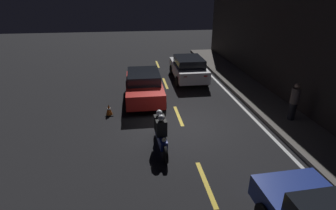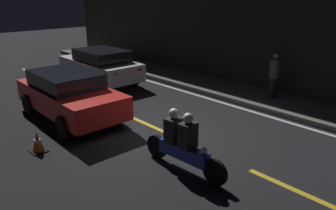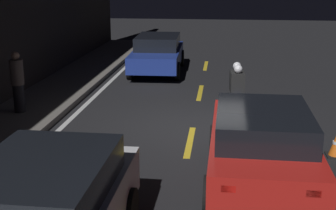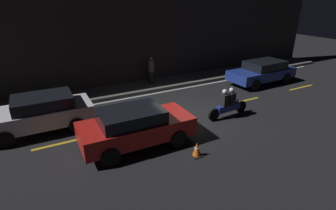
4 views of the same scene
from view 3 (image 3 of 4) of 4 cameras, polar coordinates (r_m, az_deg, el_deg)
The scene contains 11 objects.
ground_plane at distance 11.45m, azimuth 3.04°, elevation -2.78°, with size 56.00×56.00×0.00m, color black.
raised_curb at distance 12.48m, azimuth -17.58°, elevation -1.55°, with size 28.00×1.93×0.16m.
lane_dash_c at distance 10.51m, azimuth 2.68°, elevation -4.48°, with size 2.00×0.14×0.01m.
lane_dash_d at distance 14.80m, azimuth 3.94°, elevation 1.52°, with size 2.00×0.14×0.01m.
lane_dash_e at distance 19.19m, azimuth 4.62°, elevation 4.80°, with size 2.00×0.14×0.01m.
lane_solid_kerb at distance 12.06m, azimuth -12.27°, elevation -2.14°, with size 25.20×0.14×0.01m.
taxi_red at distance 8.33m, azimuth 11.29°, elevation -4.68°, with size 4.05×1.90×1.43m.
sedan_blue at distance 17.81m, azimuth -1.28°, elevation 6.41°, with size 4.38×1.97×1.37m.
motorcycle at distance 12.65m, azimuth 8.36°, elevation 1.86°, with size 2.23×0.40×1.35m.
traffic_cone_near at distance 10.20m, azimuth 19.83°, elevation -4.58°, with size 0.37×0.37×0.52m.
pedestrian at distance 12.58m, azimuth -17.87°, elevation 2.71°, with size 0.34×0.34×1.58m.
Camera 3 is at (-10.84, -0.66, 3.63)m, focal length 50.00 mm.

